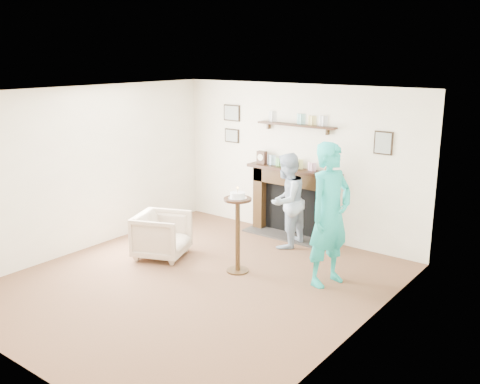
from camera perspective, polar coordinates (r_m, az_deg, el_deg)
name	(u,v)px	position (r m, az deg, el deg)	size (l,w,h in m)	color
ground	(197,283)	(7.24, -4.66, -9.61)	(5.00, 5.00, 0.00)	brown
room_shell	(228,155)	(7.26, -1.27, 3.97)	(4.54, 5.02, 2.52)	beige
armchair	(163,256)	(8.18, -8.23, -6.79)	(0.72, 0.74, 0.67)	tan
man	(285,246)	(8.54, 4.86, -5.75)	(0.72, 0.56, 1.49)	silver
woman	(327,282)	(7.32, 9.24, -9.49)	(0.69, 0.45, 1.89)	#1EAF9D
pedestal_table	(238,220)	(7.31, -0.26, -3.03)	(0.38, 0.38, 1.22)	black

